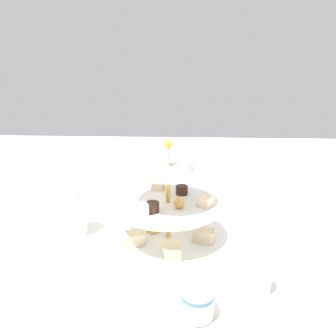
{
  "coord_description": "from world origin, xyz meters",
  "views": [
    {
      "loc": [
        -0.03,
        0.68,
        0.4
      ],
      "look_at": [
        0.0,
        0.0,
        0.18
      ],
      "focal_mm": 33.7,
      "sensor_mm": 36.0,
      "label": 1
    }
  ],
  "objects_px": {
    "water_glass_tall_right": "(72,211)",
    "water_glass_short_left": "(254,275)",
    "tiered_serving_stand": "(168,213)",
    "butter_knife_left": "(165,194)",
    "butter_knife_right": "(72,312)",
    "teacup_with_saucer": "(197,305)"
  },
  "relations": [
    {
      "from": "water_glass_short_left",
      "to": "butter_knife_left",
      "type": "xyz_separation_m",
      "value": [
        0.19,
        -0.46,
        -0.03
      ]
    },
    {
      "from": "water_glass_short_left",
      "to": "teacup_with_saucer",
      "type": "bearing_deg",
      "value": 34.4
    },
    {
      "from": "water_glass_tall_right",
      "to": "butter_knife_right",
      "type": "bearing_deg",
      "value": 107.74
    },
    {
      "from": "butter_knife_left",
      "to": "butter_knife_right",
      "type": "height_order",
      "value": "same"
    },
    {
      "from": "tiered_serving_stand",
      "to": "water_glass_short_left",
      "type": "bearing_deg",
      "value": 134.99
    },
    {
      "from": "water_glass_short_left",
      "to": "teacup_with_saucer",
      "type": "height_order",
      "value": "water_glass_short_left"
    },
    {
      "from": "water_glass_short_left",
      "to": "butter_knife_left",
      "type": "distance_m",
      "value": 0.5
    },
    {
      "from": "water_glass_tall_right",
      "to": "water_glass_short_left",
      "type": "height_order",
      "value": "water_glass_tall_right"
    },
    {
      "from": "butter_knife_right",
      "to": "water_glass_tall_right",
      "type": "bearing_deg",
      "value": 144.62
    },
    {
      "from": "butter_knife_left",
      "to": "butter_knife_right",
      "type": "relative_size",
      "value": 1.0
    },
    {
      "from": "butter_knife_left",
      "to": "teacup_with_saucer",
      "type": "bearing_deg",
      "value": 85.84
    },
    {
      "from": "water_glass_tall_right",
      "to": "water_glass_short_left",
      "type": "xyz_separation_m",
      "value": [
        -0.41,
        0.19,
        -0.03
      ]
    },
    {
      "from": "water_glass_tall_right",
      "to": "water_glass_short_left",
      "type": "bearing_deg",
      "value": 154.95
    },
    {
      "from": "tiered_serving_stand",
      "to": "butter_knife_right",
      "type": "relative_size",
      "value": 1.75
    },
    {
      "from": "tiered_serving_stand",
      "to": "butter_knife_right",
      "type": "bearing_deg",
      "value": 58.09
    },
    {
      "from": "water_glass_tall_right",
      "to": "butter_knife_right",
      "type": "relative_size",
      "value": 0.73
    },
    {
      "from": "water_glass_tall_right",
      "to": "teacup_with_saucer",
      "type": "bearing_deg",
      "value": 138.44
    },
    {
      "from": "water_glass_tall_right",
      "to": "tiered_serving_stand",
      "type": "bearing_deg",
      "value": 174.97
    },
    {
      "from": "water_glass_tall_right",
      "to": "butter_knife_right",
      "type": "xyz_separation_m",
      "value": [
        -0.09,
        0.27,
        -0.06
      ]
    },
    {
      "from": "tiered_serving_stand",
      "to": "butter_knife_left",
      "type": "distance_m",
      "value": 0.3
    },
    {
      "from": "butter_knife_right",
      "to": "butter_knife_left",
      "type": "bearing_deg",
      "value": 113.29
    },
    {
      "from": "water_glass_short_left",
      "to": "butter_knife_left",
      "type": "height_order",
      "value": "water_glass_short_left"
    }
  ]
}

